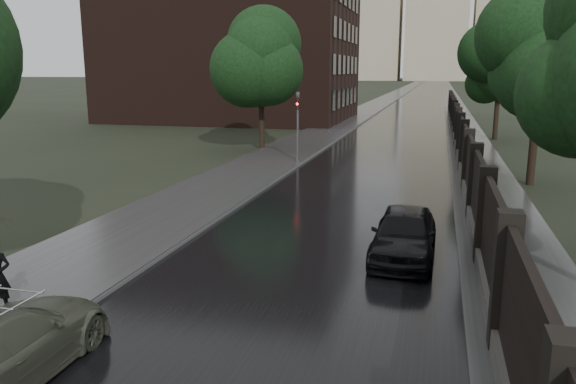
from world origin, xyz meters
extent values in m
cube|color=black|center=(0.00, 190.00, 0.01)|extent=(8.00, 420.00, 0.02)
cube|color=#2D2D2D|center=(-6.00, 190.00, 0.08)|extent=(4.00, 420.00, 0.16)
cube|color=#2D2D2D|center=(5.50, 190.00, 0.04)|extent=(3.00, 420.00, 0.08)
cube|color=#383533|center=(4.60, 32.00, 0.25)|extent=(0.40, 75.00, 0.50)
cube|color=black|center=(4.60, 32.00, 1.50)|extent=(0.15, 75.00, 2.00)
cube|color=black|center=(4.60, 70.00, 1.35)|extent=(0.45, 0.45, 2.70)
cylinder|color=black|center=(-8.00, 30.00, 2.93)|extent=(0.36, 0.36, 5.85)
sphere|color=black|center=(-8.00, 30.00, 5.27)|extent=(4.25, 4.25, 4.25)
cylinder|color=black|center=(7.50, 22.00, 2.76)|extent=(0.36, 0.36, 5.53)
sphere|color=black|center=(7.50, 22.00, 4.97)|extent=(4.08, 4.08, 4.08)
cylinder|color=black|center=(7.50, 40.00, 2.76)|extent=(0.36, 0.36, 5.53)
sphere|color=black|center=(7.50, 40.00, 4.97)|extent=(4.08, 4.08, 4.08)
cylinder|color=#59595E|center=(-4.30, 25.00, 1.50)|extent=(0.12, 0.12, 3.00)
imported|color=#59595E|center=(-4.30, 25.00, 3.50)|extent=(0.16, 0.20, 1.00)
sphere|color=#FF0C0C|center=(-4.30, 24.85, 3.35)|extent=(0.14, 0.14, 0.14)
cube|color=black|center=(-18.00, 52.00, 10.00)|extent=(24.00, 18.00, 20.00)
cube|color=tan|center=(-32.00, 300.00, 22.00)|extent=(28.00, 22.00, 44.00)
cube|color=tan|center=(32.00, 300.00, 22.00)|extent=(28.00, 22.00, 44.00)
cube|color=tan|center=(0.00, 300.00, 30.00)|extent=(30.00, 30.00, 60.00)
imported|color=black|center=(2.51, 9.90, 0.72)|extent=(1.76, 4.26, 1.44)
camera|label=1|loc=(3.25, -5.41, 5.16)|focal=35.00mm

